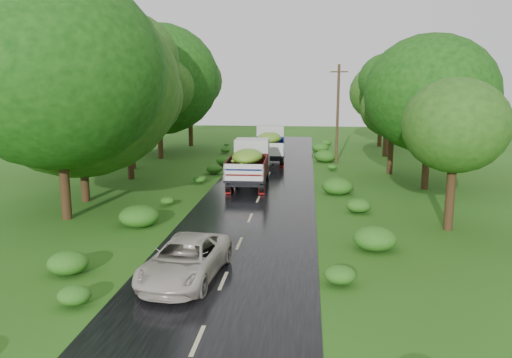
# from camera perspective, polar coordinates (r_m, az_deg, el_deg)

# --- Properties ---
(ground) EXTENTS (120.00, 120.00, 0.00)m
(ground) POSITION_cam_1_polar(r_m,az_deg,el_deg) (17.35, -3.77, -11.58)
(ground) COLOR #23490F
(ground) RESTS_ON ground
(road) EXTENTS (6.50, 80.00, 0.02)m
(road) POSITION_cam_1_polar(r_m,az_deg,el_deg) (21.99, -1.57, -6.56)
(road) COLOR black
(road) RESTS_ON ground
(road_lines) EXTENTS (0.12, 69.60, 0.00)m
(road_lines) POSITION_cam_1_polar(r_m,az_deg,el_deg) (22.93, -1.24, -5.78)
(road_lines) COLOR #BFB78C
(road_lines) RESTS_ON road
(truck_near) EXTENTS (2.48, 6.69, 2.79)m
(truck_near) POSITION_cam_1_polar(r_m,az_deg,el_deg) (32.46, -0.75, 2.07)
(truck_near) COLOR black
(truck_near) RESTS_ON ground
(truck_far) EXTENTS (2.73, 6.89, 2.85)m
(truck_far) POSITION_cam_1_polar(r_m,az_deg,el_deg) (42.09, 1.59, 4.19)
(truck_far) COLOR black
(truck_far) RESTS_ON ground
(car) EXTENTS (2.71, 5.08, 1.36)m
(car) POSITION_cam_1_polar(r_m,az_deg,el_deg) (17.41, -8.07, -9.10)
(car) COLOR beige
(car) RESTS_ON road
(utility_pole) EXTENTS (1.39, 0.43, 8.03)m
(utility_pole) POSITION_cam_1_polar(r_m,az_deg,el_deg) (41.44, 9.31, 7.44)
(utility_pole) COLOR #382616
(utility_pole) RESTS_ON ground
(trees_left) EXTENTS (6.92, 32.41, 10.06)m
(trees_left) POSITION_cam_1_polar(r_m,az_deg,el_deg) (37.88, -13.99, 10.85)
(trees_left) COLOR black
(trees_left) RESTS_ON ground
(trees_right) EXTENTS (4.90, 33.41, 8.22)m
(trees_right) POSITION_cam_1_polar(r_m,az_deg,el_deg) (39.17, 16.48, 9.06)
(trees_right) COLOR black
(trees_right) RESTS_ON ground
(shrubs) EXTENTS (11.90, 44.00, 0.70)m
(shrubs) POSITION_cam_1_polar(r_m,az_deg,el_deg) (30.56, 0.62, -0.85)
(shrubs) COLOR #225915
(shrubs) RESTS_ON ground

